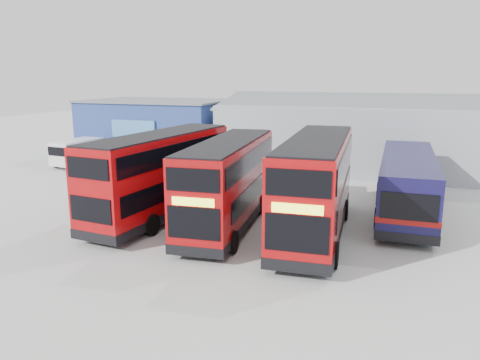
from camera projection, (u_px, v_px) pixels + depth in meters
ground_plane at (238, 239)px, 21.33m from camera, size 120.00×120.00×0.00m
office_block at (158, 129)px, 41.83m from camera, size 12.30×8.32×5.12m
maintenance_shed at (420, 136)px, 36.58m from camera, size 30.50×12.00×5.89m
double_decker_left at (161, 176)px, 24.13m from camera, size 3.51×10.61×4.41m
double_decker_centre at (229, 184)px, 22.69m from camera, size 3.27×10.21×4.25m
double_decker_right at (315, 187)px, 21.44m from camera, size 3.26×10.90×4.55m
single_decker_blue at (407, 185)px, 24.89m from camera, size 2.97×11.70×3.16m
panel_van at (80, 151)px, 38.22m from camera, size 2.47×5.08×2.15m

